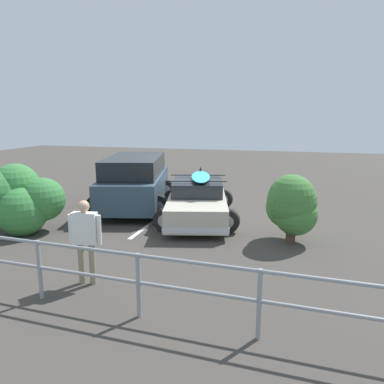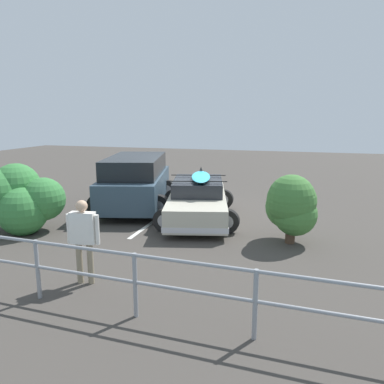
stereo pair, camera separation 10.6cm
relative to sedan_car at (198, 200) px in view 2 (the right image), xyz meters
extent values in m
cube|color=#423D38|center=(0.55, -0.63, -0.59)|extent=(44.00, 44.00, 0.02)
cube|color=silver|center=(1.17, 0.04, -0.58)|extent=(0.12, 4.60, 0.00)
cube|color=#B7B29E|center=(-0.01, 0.04, -0.10)|extent=(2.59, 4.53, 0.60)
cube|color=#23262B|center=(0.03, -0.13, 0.40)|extent=(1.88, 2.33, 0.40)
cube|color=silver|center=(-0.50, 2.07, -0.29)|extent=(1.64, 0.49, 0.14)
cube|color=silver|center=(0.49, -2.00, -0.29)|extent=(1.64, 0.49, 0.14)
cylinder|color=black|center=(-1.13, 1.12, -0.26)|extent=(0.64, 0.18, 0.64)
cylinder|color=#99999E|center=(-1.13, 1.12, -0.26)|extent=(0.35, 0.19, 0.35)
cylinder|color=black|center=(0.49, 1.52, -0.26)|extent=(0.64, 0.18, 0.64)
cylinder|color=#99999E|center=(0.49, 1.52, -0.26)|extent=(0.35, 0.19, 0.35)
cylinder|color=black|center=(-0.51, -1.45, -0.26)|extent=(0.64, 0.18, 0.64)
cylinder|color=#99999E|center=(-0.51, -1.45, -0.26)|extent=(0.35, 0.19, 0.35)
cylinder|color=black|center=(1.12, -1.05, -0.26)|extent=(0.64, 0.18, 0.64)
cylinder|color=#99999E|center=(1.12, -1.05, -0.26)|extent=(0.35, 0.19, 0.35)
cylinder|color=black|center=(-0.10, 0.42, 0.64)|extent=(1.68, 0.43, 0.03)
cylinder|color=black|center=(0.17, -0.68, 0.64)|extent=(1.68, 0.43, 0.03)
ellipsoid|color=#33B7D6|center=(-0.07, -0.09, 0.70)|extent=(1.06, 2.19, 0.09)
cone|color=black|center=(0.14, -0.91, 0.82)|extent=(0.10, 0.10, 0.14)
cube|color=#334756|center=(2.35, -0.73, 0.11)|extent=(2.82, 4.60, 0.91)
cube|color=black|center=(2.35, -0.73, 0.86)|extent=(2.44, 3.65, 0.60)
cylinder|color=black|center=(2.90, -2.91, 0.21)|extent=(0.68, 0.34, 0.65)
cylinder|color=black|center=(1.13, 0.29, -0.22)|extent=(0.73, 0.22, 0.73)
cylinder|color=#99999E|center=(1.13, 0.29, -0.22)|extent=(0.40, 0.23, 0.40)
cylinder|color=black|center=(2.93, 0.74, -0.22)|extent=(0.73, 0.22, 0.73)
cylinder|color=#99999E|center=(2.93, 0.74, -0.22)|extent=(0.40, 0.23, 0.40)
cylinder|color=black|center=(1.77, -2.21, -0.22)|extent=(0.73, 0.22, 0.73)
cylinder|color=#99999E|center=(1.77, -2.21, -0.22)|extent=(0.40, 0.23, 0.40)
cylinder|color=black|center=(3.57, -1.75, -0.22)|extent=(0.73, 0.22, 0.73)
cylinder|color=#99999E|center=(3.57, -1.75, -0.22)|extent=(0.40, 0.23, 0.40)
cylinder|color=gray|center=(0.73, 4.85, -0.19)|extent=(0.11, 0.11, 0.78)
cylinder|color=gray|center=(0.94, 4.88, -0.19)|extent=(0.11, 0.11, 0.78)
cube|color=silver|center=(0.84, 4.86, 0.49)|extent=(0.48, 0.25, 0.59)
sphere|color=#D6A884|center=(0.84, 4.86, 0.90)|extent=(0.21, 0.21, 0.21)
cylinder|color=silver|center=(0.57, 4.82, 0.47)|extent=(0.08, 0.08, 0.55)
cylinder|color=silver|center=(1.10, 4.90, 0.47)|extent=(0.08, 0.08, 0.55)
cylinder|color=gray|center=(-2.41, 5.79, -0.06)|extent=(0.07, 0.07, 1.04)
cylinder|color=gray|center=(-0.57, 5.70, -0.06)|extent=(0.07, 0.07, 1.04)
cylinder|color=gray|center=(1.28, 5.61, -0.06)|extent=(0.07, 0.07, 1.04)
cylinder|color=gray|center=(-0.57, 5.70, 0.43)|extent=(7.37, 0.42, 0.06)
cylinder|color=gray|center=(-0.57, 5.70, -0.01)|extent=(7.37, 0.42, 0.06)
cylinder|color=#4C3828|center=(-2.76, 1.49, -0.37)|extent=(0.23, 0.23, 0.42)
sphere|color=#427A38|center=(-2.85, 1.50, 0.15)|extent=(1.05, 1.05, 1.05)
sphere|color=#427A38|center=(-2.74, 1.52, 0.56)|extent=(1.12, 1.12, 1.12)
sphere|color=#427A38|center=(-2.75, 1.48, 0.47)|extent=(1.19, 1.19, 1.19)
sphere|color=#427A38|center=(-2.64, 1.27, 0.26)|extent=(1.05, 1.05, 1.05)
cylinder|color=#4C3828|center=(4.32, 2.31, -0.40)|extent=(0.32, 0.32, 0.36)
sphere|color=#387F3D|center=(3.66, 2.30, 0.30)|extent=(1.16, 1.16, 1.16)
sphere|color=#387F3D|center=(4.74, 2.62, 0.40)|extent=(1.44, 1.44, 1.44)
sphere|color=#387F3D|center=(4.03, 2.69, 0.03)|extent=(1.29, 1.29, 1.29)
sphere|color=#387F3D|center=(4.47, 2.33, 0.60)|extent=(1.27, 1.27, 1.27)
camera|label=1|loc=(-2.79, 10.61, 2.51)|focal=35.00mm
camera|label=2|loc=(-2.89, 10.58, 2.51)|focal=35.00mm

